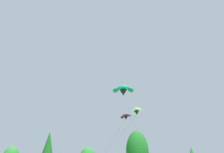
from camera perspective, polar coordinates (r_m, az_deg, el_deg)
treeline_tree_b at (r=53.31m, az=-17.17°, el=-18.94°), size 4.25×4.25×12.06m
treeline_tree_d at (r=49.30m, az=6.94°, el=-19.80°), size 5.00×5.00×11.85m
parafoil_kite_high_magenta at (r=45.11m, az=3.75°, el=-10.81°), size 5.00×14.75×13.30m
parafoil_kite_mid_teal at (r=36.01m, az=3.08°, el=-3.77°), size 7.61×12.39×15.32m
parafoil_kite_far_white at (r=38.83m, az=6.68°, el=-9.37°), size 8.08×8.95×12.58m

